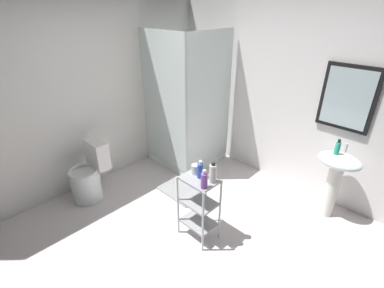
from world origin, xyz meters
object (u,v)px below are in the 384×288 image
toilet (89,176)px  hand_soap_bottle (337,148)px  bath_mat (181,191)px  shower_stall (187,136)px  lotion_bottle_white (213,173)px  rinse_cup (195,169)px  shampoo_bottle_blue (200,170)px  conditioner_bottle_purple (204,180)px  pedestal_sink (336,173)px  storage_cart (199,203)px

toilet → hand_soap_bottle: 2.97m
bath_mat → shower_stall: bearing=129.4°
lotion_bottle_white → rinse_cup: bearing=-176.8°
hand_soap_bottle → lotion_bottle_white: (-0.68, -1.28, -0.05)m
shower_stall → shampoo_bottle_blue: size_ratio=10.58×
shower_stall → hand_soap_bottle: (2.02, 0.32, 0.42)m
lotion_bottle_white → rinse_cup: (-0.22, -0.01, -0.05)m
shower_stall → conditioner_bottle_purple: (1.34, -1.09, 0.36)m
pedestal_sink → conditioner_bottle_purple: conditioner_bottle_purple is taller
shower_stall → pedestal_sink: (2.08, 0.32, 0.12)m
hand_soap_bottle → bath_mat: (-1.52, -0.93, -0.88)m
shower_stall → hand_soap_bottle: 2.09m
pedestal_sink → lotion_bottle_white: (-0.74, -1.28, 0.26)m
shampoo_bottle_blue → conditioner_bottle_purple: size_ratio=0.98×
pedestal_sink → rinse_cup: (-0.96, -1.29, 0.21)m
storage_cart → shampoo_bottle_blue: size_ratio=3.91×
conditioner_bottle_purple → storage_cart: bearing=151.1°
pedestal_sink → toilet: size_ratio=1.07×
toilet → rinse_cup: 1.55m
pedestal_sink → lotion_bottle_white: bearing=-119.9°
pedestal_sink → bath_mat: size_ratio=1.35×
pedestal_sink → hand_soap_bottle: (-0.05, -0.00, 0.31)m
storage_cart → conditioner_bottle_purple: 0.41m
shower_stall → conditioner_bottle_purple: size_ratio=10.36×
bath_mat → shampoo_bottle_blue: bearing=-28.4°
toilet → bath_mat: size_ratio=1.27×
shower_stall → pedestal_sink: shower_stall is taller
lotion_bottle_white → storage_cart: bearing=-154.9°
shampoo_bottle_blue → conditioner_bottle_purple: conditioner_bottle_purple is taller
conditioner_bottle_purple → rinse_cup: bearing=152.4°
pedestal_sink → shampoo_bottle_blue: 1.59m
conditioner_bottle_purple → bath_mat: 1.27m
hand_soap_bottle → lotion_bottle_white: bearing=-118.1°
storage_cart → lotion_bottle_white: lotion_bottle_white is taller
pedestal_sink → rinse_cup: 1.62m
toilet → shampoo_bottle_blue: size_ratio=4.02×
pedestal_sink → rinse_cup: rinse_cup is taller
hand_soap_bottle → lotion_bottle_white: size_ratio=0.79×
pedestal_sink → hand_soap_bottle: bearing=-177.5°
shampoo_bottle_blue → rinse_cup: bearing=167.5°
hand_soap_bottle → conditioner_bottle_purple: 1.56m
lotion_bottle_white → bath_mat: lotion_bottle_white is taller
shampoo_bottle_blue → rinse_cup: shampoo_bottle_blue is taller
toilet → shampoo_bottle_blue: shampoo_bottle_blue is taller
pedestal_sink → storage_cart: size_ratio=1.09×
shampoo_bottle_blue → lotion_bottle_white: lotion_bottle_white is taller
conditioner_bottle_purple → hand_soap_bottle: bearing=64.3°
hand_soap_bottle → conditioner_bottle_purple: (-0.68, -1.41, -0.06)m
pedestal_sink → storage_cart: pedestal_sink is taller
bath_mat → toilet: bearing=-130.0°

